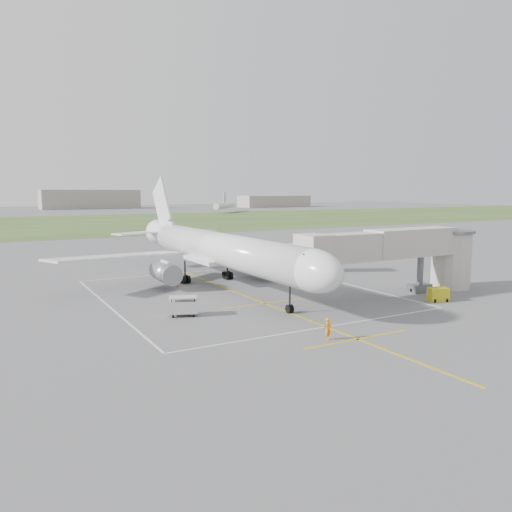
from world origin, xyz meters
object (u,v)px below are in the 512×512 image
airliner (219,249)px  jet_bridge (406,251)px  gpu_unit (438,295)px  ramp_worker_nose (328,329)px  ramp_worker_wing (176,280)px  baggage_cart (183,306)px

airliner → jet_bridge: 21.22m
airliner → gpu_unit: size_ratio=21.28×
jet_bridge → ramp_worker_nose: jet_bridge is taller
ramp_worker_wing → gpu_unit: bearing=177.4°
airliner → baggage_cart: bearing=-128.2°
airliner → jet_bridge: (15.72, -14.25, 0.35)m
ramp_worker_nose → ramp_worker_wing: 25.94m
gpu_unit → airliner: bearing=149.4°
jet_bridge → ramp_worker_wing: bearing=141.3°
baggage_cart → ramp_worker_wing: size_ratio=1.71×
baggage_cart → ramp_worker_wing: (4.28, 13.51, -0.05)m
ramp_worker_wing → ramp_worker_nose: bearing=138.3°
baggage_cart → gpu_unit: bearing=5.1°
jet_bridge → ramp_worker_nose: size_ratio=13.75×
airliner → ramp_worker_nose: size_ratio=27.48×
ramp_worker_wing → jet_bridge: bearing=-176.2°
airliner → baggage_cart: 14.92m
ramp_worker_nose → ramp_worker_wing: bearing=68.3°
jet_bridge → baggage_cart: size_ratio=8.06×
airliner → jet_bridge: airliner is taller
jet_bridge → gpu_unit: size_ratio=10.65×
airliner → baggage_cart: size_ratio=16.09×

